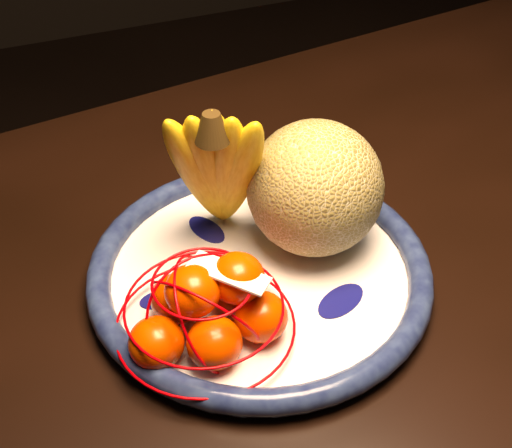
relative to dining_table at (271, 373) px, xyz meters
name	(u,v)px	position (x,y,z in m)	size (l,w,h in m)	color
dining_table	(271,373)	(0.00, 0.00, 0.00)	(1.66, 1.14, 0.78)	black
fruit_bowl	(260,272)	(0.01, 0.05, 0.10)	(0.35, 0.35, 0.03)	white
cantaloupe	(315,188)	(0.08, 0.08, 0.17)	(0.14, 0.14, 0.14)	olive
banana_bunch	(218,165)	(-0.01, 0.12, 0.19)	(0.12, 0.12, 0.19)	yellow
mandarin_bag	(209,309)	(-0.06, 0.00, 0.13)	(0.20, 0.20, 0.11)	#FF4300
price_tag	(229,273)	(-0.04, -0.01, 0.17)	(0.07, 0.03, 0.00)	white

